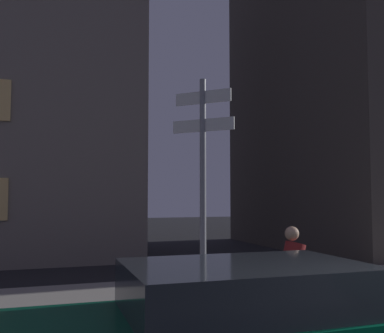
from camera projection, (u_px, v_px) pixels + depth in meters
name	position (u px, v px, depth m)	size (l,w,h in m)	color
sidewalk_kerb	(208.00, 295.00, 9.05)	(40.00, 3.28, 0.14)	gray
signpost	(203.00, 171.00, 8.39)	(0.92, 0.92, 4.18)	gray
car_near_left	(226.00, 329.00, 4.41)	(4.71, 2.02, 1.39)	#05472D
cyclist	(295.00, 283.00, 6.83)	(1.82, 0.37, 1.61)	black
building_left_block	(4.00, 53.00, 15.73)	(9.03, 6.31, 14.34)	slate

